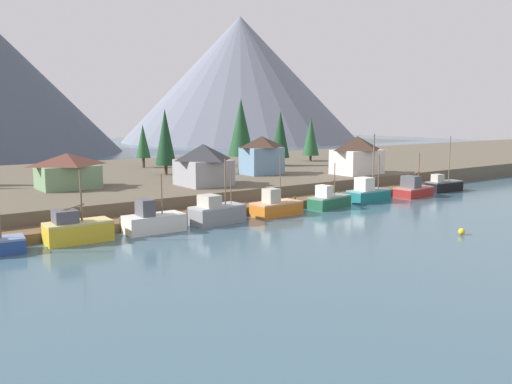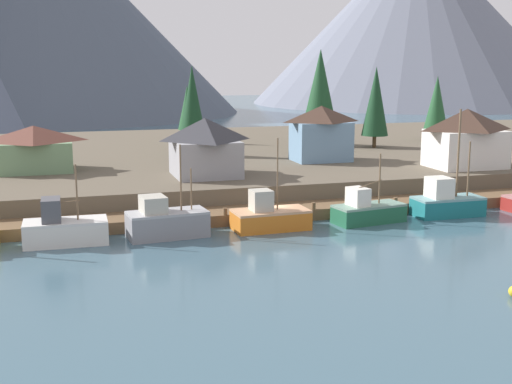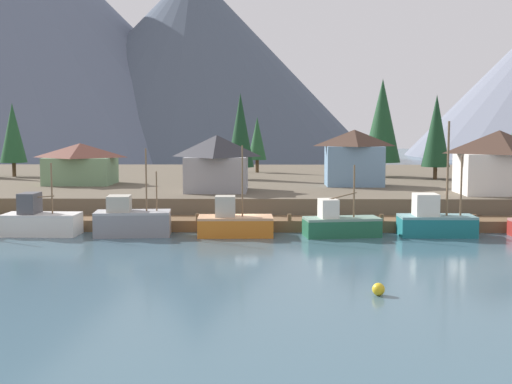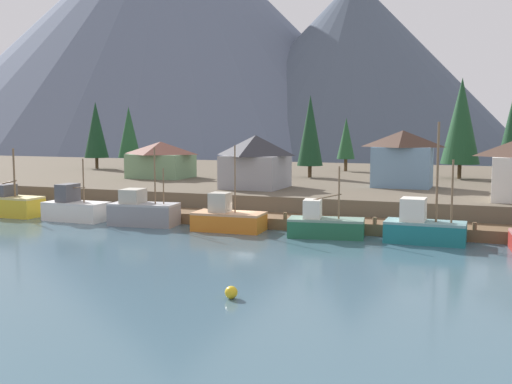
% 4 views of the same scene
% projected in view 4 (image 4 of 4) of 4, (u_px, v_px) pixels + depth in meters
% --- Properties ---
extents(ground_plane, '(400.00, 400.00, 1.00)m').
position_uv_depth(ground_plane, '(305.00, 207.00, 75.21)').
color(ground_plane, '#3D5B6B').
extents(dock, '(80.00, 4.00, 1.60)m').
position_uv_depth(dock, '(251.00, 219.00, 58.37)').
color(dock, brown).
rests_on(dock, ground_plane).
extents(shoreline_bank, '(400.00, 56.00, 2.50)m').
position_uv_depth(shoreline_bank, '(329.00, 184.00, 86.18)').
color(shoreline_bank, brown).
rests_on(shoreline_bank, ground_plane).
extents(mountain_west_peak, '(177.51, 177.51, 87.50)m').
position_uv_depth(mountain_west_peak, '(169.00, 29.00, 220.24)').
color(mountain_west_peak, slate).
rests_on(mountain_west_peak, ground_plane).
extents(mountain_central_peak, '(103.07, 103.07, 47.80)m').
position_uv_depth(mountain_central_peak, '(252.00, 81.00, 201.95)').
color(mountain_central_peak, slate).
rests_on(mountain_central_peak, ground_plane).
extents(mountain_east_peak, '(105.21, 105.21, 54.47)m').
position_uv_depth(mountain_east_peak, '(354.00, 68.00, 191.05)').
color(mountain_east_peak, '#475160').
rests_on(mountain_east_peak, ground_plane).
extents(fishing_boat_yellow, '(6.30, 2.95, 7.03)m').
position_uv_depth(fishing_boat_yellow, '(11.00, 204.00, 63.87)').
color(fishing_boat_yellow, gold).
rests_on(fishing_boat_yellow, ground_plane).
extents(fishing_boat_white, '(6.31, 3.10, 6.13)m').
position_uv_depth(fishing_boat_white, '(75.00, 209.00, 60.95)').
color(fishing_boat_white, silver).
rests_on(fishing_boat_white, ground_plane).
extents(fishing_boat_grey, '(6.50, 3.47, 7.36)m').
position_uv_depth(fishing_boat_grey, '(143.00, 212.00, 58.00)').
color(fishing_boat_grey, gray).
rests_on(fishing_boat_grey, ground_plane).
extents(fishing_boat_orange, '(6.38, 3.32, 7.62)m').
position_uv_depth(fishing_boat_orange, '(228.00, 219.00, 55.02)').
color(fishing_boat_orange, '#CC6B1E').
rests_on(fishing_boat_orange, ground_plane).
extents(fishing_boat_green, '(6.58, 3.54, 5.99)m').
position_uv_depth(fishing_boat_green, '(324.00, 225.00, 51.78)').
color(fishing_boat_green, '#1E5B3D').
rests_on(fishing_boat_green, ground_plane).
extents(fishing_boat_teal, '(6.26, 2.83, 9.62)m').
position_uv_depth(fishing_boat_teal, '(423.00, 227.00, 49.28)').
color(fishing_boat_teal, '#196B70').
rests_on(fishing_boat_teal, ground_plane).
extents(house_grey, '(6.55, 6.99, 5.80)m').
position_uv_depth(house_grey, '(256.00, 161.00, 67.85)').
color(house_grey, gray).
rests_on(house_grey, shoreline_bank).
extents(house_green, '(7.86, 6.26, 4.75)m').
position_uv_depth(house_green, '(161.00, 159.00, 81.12)').
color(house_green, '#6B8E66').
rests_on(house_green, shoreline_bank).
extents(house_blue, '(6.63, 4.66, 6.31)m').
position_uv_depth(house_blue, '(402.00, 158.00, 68.54)').
color(house_blue, '#6689A8').
rests_on(house_blue, shoreline_bank).
extents(conifer_near_left, '(3.81, 3.81, 10.60)m').
position_uv_depth(conifer_near_left, '(96.00, 130.00, 97.93)').
color(conifer_near_left, '#4C3823').
rests_on(conifer_near_left, shoreline_bank).
extents(conifer_mid_left, '(3.49, 3.49, 9.77)m').
position_uv_depth(conifer_mid_left, '(129.00, 132.00, 95.92)').
color(conifer_mid_left, '#4C3823').
rests_on(conifer_mid_left, shoreline_bank).
extents(conifer_mid_right, '(2.70, 2.70, 8.04)m').
position_uv_depth(conifer_mid_right, '(346.00, 139.00, 92.69)').
color(conifer_mid_right, '#4C3823').
rests_on(conifer_mid_right, shoreline_bank).
extents(conifer_back_left, '(3.41, 3.41, 10.84)m').
position_uv_depth(conifer_back_left, '(310.00, 131.00, 81.10)').
color(conifer_back_left, '#4C3823').
rests_on(conifer_back_left, shoreline_bank).
extents(conifer_back_right, '(3.54, 3.54, 10.65)m').
position_uv_depth(conifer_back_right, '(512.00, 132.00, 72.97)').
color(conifer_back_right, '#4C3823').
rests_on(conifer_back_right, shoreline_bank).
extents(conifer_centre, '(4.92, 4.92, 12.96)m').
position_uv_depth(conifer_centre, '(461.00, 121.00, 79.22)').
color(conifer_centre, '#4C3823').
rests_on(conifer_centre, shoreline_bank).
extents(channel_buoy, '(0.70, 0.70, 0.70)m').
position_uv_depth(channel_buoy, '(231.00, 292.00, 33.37)').
color(channel_buoy, gold).
rests_on(channel_buoy, ground_plane).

